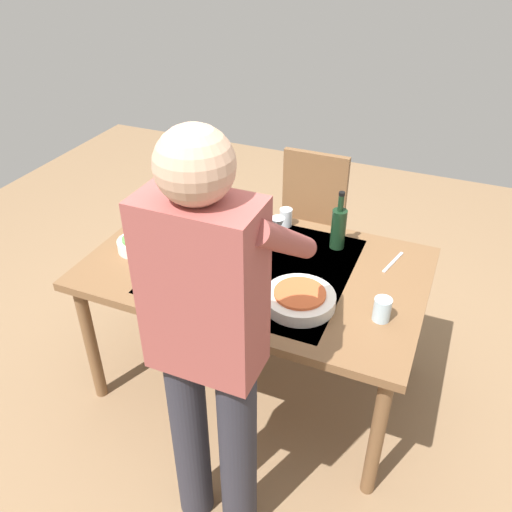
# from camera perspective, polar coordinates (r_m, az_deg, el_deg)

# --- Properties ---
(ground_plane) EXTENTS (6.00, 6.00, 0.00)m
(ground_plane) POSITION_cam_1_polar(r_m,az_deg,el_deg) (2.95, -0.00, -12.89)
(ground_plane) COLOR #846647
(dining_table) EXTENTS (1.54, 0.96, 0.74)m
(dining_table) POSITION_cam_1_polar(r_m,az_deg,el_deg) (2.51, -0.00, -2.30)
(dining_table) COLOR brown
(dining_table) RESTS_ON ground_plane
(chair_near) EXTENTS (0.40, 0.40, 0.91)m
(chair_near) POSITION_cam_1_polar(r_m,az_deg,el_deg) (3.27, 5.60, 3.98)
(chair_near) COLOR #523019
(chair_near) RESTS_ON ground_plane
(person_server) EXTENTS (0.42, 0.61, 1.69)m
(person_server) POSITION_cam_1_polar(r_m,az_deg,el_deg) (1.75, -5.02, -8.83)
(person_server) COLOR #2D2D38
(person_server) RESTS_ON ground_plane
(wine_bottle) EXTENTS (0.07, 0.07, 0.30)m
(wine_bottle) POSITION_cam_1_polar(r_m,az_deg,el_deg) (2.57, 8.82, 3.07)
(wine_bottle) COLOR black
(wine_bottle) RESTS_ON dining_table
(wine_glass_left) EXTENTS (0.07, 0.07, 0.15)m
(wine_glass_left) POSITION_cam_1_polar(r_m,az_deg,el_deg) (2.67, 0.95, 4.60)
(wine_glass_left) COLOR white
(wine_glass_left) RESTS_ON dining_table
(wine_glass_right) EXTENTS (0.07, 0.07, 0.15)m
(wine_glass_right) POSITION_cam_1_polar(r_m,az_deg,el_deg) (2.56, 2.32, 3.17)
(wine_glass_right) COLOR white
(wine_glass_right) RESTS_ON dining_table
(water_cup_near_left) EXTENTS (0.07, 0.07, 0.10)m
(water_cup_near_left) POSITION_cam_1_polar(r_m,az_deg,el_deg) (2.19, 13.34, -5.58)
(water_cup_near_left) COLOR silver
(water_cup_near_left) RESTS_ON dining_table
(water_cup_near_right) EXTENTS (0.07, 0.07, 0.09)m
(water_cup_near_right) POSITION_cam_1_polar(r_m,az_deg,el_deg) (2.75, 3.22, 4.15)
(water_cup_near_right) COLOR silver
(water_cup_near_right) RESTS_ON dining_table
(serving_bowl_pasta) EXTENTS (0.30, 0.30, 0.07)m
(serving_bowl_pasta) POSITION_cam_1_polar(r_m,az_deg,el_deg) (2.22, 4.68, -4.56)
(serving_bowl_pasta) COLOR white
(serving_bowl_pasta) RESTS_ON dining_table
(side_bowl_salad) EXTENTS (0.18, 0.18, 0.07)m
(side_bowl_salad) POSITION_cam_1_polar(r_m,az_deg,el_deg) (2.62, -12.68, 1.28)
(side_bowl_salad) COLOR white
(side_bowl_salad) RESTS_ON dining_table
(side_bowl_bread) EXTENTS (0.16, 0.16, 0.07)m
(side_bowl_bread) POSITION_cam_1_polar(r_m,az_deg,el_deg) (2.94, -7.32, 5.61)
(side_bowl_bread) COLOR white
(side_bowl_bread) RESTS_ON dining_table
(dinner_plate_near) EXTENTS (0.23, 0.23, 0.01)m
(dinner_plate_near) POSITION_cam_1_polar(r_m,az_deg,el_deg) (2.47, -5.96, -0.98)
(dinner_plate_near) COLOR white
(dinner_plate_near) RESTS_ON dining_table
(table_knife) EXTENTS (0.06, 0.20, 0.00)m
(table_knife) POSITION_cam_1_polar(r_m,az_deg,el_deg) (2.56, 14.45, -0.63)
(table_knife) COLOR silver
(table_knife) RESTS_ON dining_table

